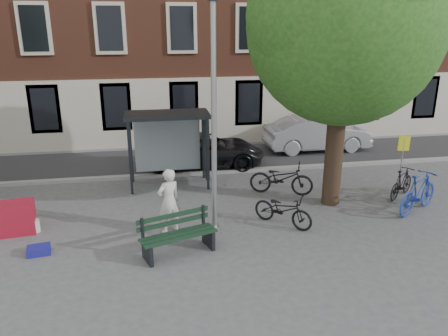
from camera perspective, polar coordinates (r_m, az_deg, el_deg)
name	(u,v)px	position (r m, az deg, el deg)	size (l,w,h in m)	color
ground	(215,234)	(12.15, -1.22, -8.56)	(90.00, 90.00, 0.00)	#4C4C4F
road	(189,159)	(18.62, -4.53, 1.14)	(40.00, 4.00, 0.01)	#28282B
curb_near	(195,173)	(16.71, -3.86, -0.68)	(40.00, 0.25, 0.12)	gray
curb_far	(185,146)	(20.51, -5.09, 2.92)	(40.00, 0.25, 0.12)	gray
lamppost	(214,135)	(11.17, -1.32, 4.27)	(0.28, 0.35, 6.11)	#9EA0A3
tree_right	(347,19)	(13.34, 15.82, 18.20)	(5.76, 5.60, 8.20)	black
bus_shelter	(179,132)	(15.28, -5.91, 4.70)	(2.85, 1.45, 2.62)	#1E2328
painter	(169,201)	(11.98, -7.20, -4.31)	(0.67, 0.44, 1.83)	silver
bench	(178,236)	(11.07, -6.07, -8.87)	(2.01, 1.19, 0.99)	#1E2328
bike_a	(281,178)	(14.78, 7.49, -1.33)	(0.74, 2.13, 1.12)	black
bike_b	(418,193)	(14.50, 24.05, -2.95)	(0.59, 2.09, 1.25)	navy
bike_c	(283,210)	(12.55, 7.72, -5.40)	(0.64, 1.83, 0.96)	black
bike_d	(402,183)	(15.56, 22.19, -1.82)	(0.47, 1.65, 0.99)	black
car_dark	(204,150)	(17.53, -2.59, 2.34)	(2.21, 4.80, 1.33)	black
car_silver	(317,133)	(20.20, 12.05, 4.44)	(1.64, 4.71, 1.55)	#9D9EA4
red_stand	(17,218)	(13.28, -25.38, -5.88)	(0.90, 0.60, 0.90)	maroon
blue_crate	(39,250)	(12.06, -23.04, -9.85)	(0.55, 0.40, 0.20)	navy
bucket_a	(35,226)	(13.25, -23.51, -6.95)	(0.28, 0.28, 0.36)	silver
bucket_c	(10,224)	(13.67, -26.19, -6.56)	(0.28, 0.28, 0.36)	silver
notice_sign	(403,153)	(15.15, 22.31, 1.89)	(0.36, 0.11, 2.10)	#9EA0A3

